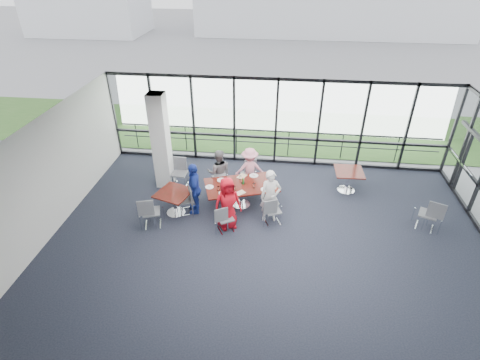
# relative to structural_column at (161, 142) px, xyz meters

# --- Properties ---
(floor) EXTENTS (12.00, 10.00, 0.02)m
(floor) POSITION_rel_structural_column_xyz_m (3.60, -3.00, -1.61)
(floor) COLOR black
(floor) RESTS_ON ground
(ceiling) EXTENTS (12.00, 10.00, 0.04)m
(ceiling) POSITION_rel_structural_column_xyz_m (3.60, -3.00, 1.60)
(ceiling) COLOR white
(ceiling) RESTS_ON ground
(wall_left) EXTENTS (0.10, 10.00, 3.20)m
(wall_left) POSITION_rel_structural_column_xyz_m (-2.40, -3.00, 0.00)
(wall_left) COLOR silver
(wall_left) RESTS_ON ground
(curtain_wall_back) EXTENTS (12.00, 0.10, 3.20)m
(curtain_wall_back) POSITION_rel_structural_column_xyz_m (3.60, 2.00, 0.00)
(curtain_wall_back) COLOR white
(curtain_wall_back) RESTS_ON ground
(exit_door) EXTENTS (0.12, 1.60, 2.10)m
(exit_door) POSITION_rel_structural_column_xyz_m (9.60, 0.75, -0.55)
(exit_door) COLOR black
(exit_door) RESTS_ON ground
(structural_column) EXTENTS (0.50, 0.50, 3.20)m
(structural_column) POSITION_rel_structural_column_xyz_m (0.00, 0.00, 0.00)
(structural_column) COLOR white
(structural_column) RESTS_ON ground
(apron) EXTENTS (80.00, 70.00, 0.02)m
(apron) POSITION_rel_structural_column_xyz_m (3.60, 7.00, -1.62)
(apron) COLOR gray
(apron) RESTS_ON ground
(grass_strip) EXTENTS (80.00, 5.00, 0.01)m
(grass_strip) POSITION_rel_structural_column_xyz_m (3.60, 5.00, -1.59)
(grass_strip) COLOR #2A581E
(grass_strip) RESTS_ON ground
(hangar_aux) EXTENTS (10.00, 6.00, 4.00)m
(hangar_aux) POSITION_rel_structural_column_xyz_m (-14.40, 25.00, 0.40)
(hangar_aux) COLOR silver
(hangar_aux) RESTS_ON ground
(guard_rail) EXTENTS (12.00, 0.06, 0.06)m
(guard_rail) POSITION_rel_structural_column_xyz_m (3.60, 2.60, -1.10)
(guard_rail) COLOR #2D2D33
(guard_rail) RESTS_ON ground
(main_table) EXTENTS (2.43, 1.81, 0.75)m
(main_table) POSITION_rel_structural_column_xyz_m (2.69, -0.90, -0.96)
(main_table) COLOR #3B180E
(main_table) RESTS_ON ground
(side_table_left) EXTENTS (1.19, 1.19, 0.75)m
(side_table_left) POSITION_rel_structural_column_xyz_m (0.77, -1.56, -0.95)
(side_table_left) COLOR #3B180E
(side_table_left) RESTS_ON ground
(side_table_right) EXTENTS (0.92, 0.92, 0.75)m
(side_table_right) POSITION_rel_structural_column_xyz_m (6.06, 0.32, -0.96)
(side_table_right) COLOR #3B180E
(side_table_right) RESTS_ON ground
(diner_near_left) EXTENTS (0.93, 0.82, 1.60)m
(diner_near_left) POSITION_rel_structural_column_xyz_m (2.43, -1.99, -0.80)
(diner_near_left) COLOR #B60B18
(diner_near_left) RESTS_ON ground
(diner_near_right) EXTENTS (0.67, 0.55, 1.63)m
(diner_near_right) POSITION_rel_structural_column_xyz_m (3.60, -1.53, -0.78)
(diner_near_right) COLOR silver
(diner_near_right) RESTS_ON ground
(diner_far_left) EXTENTS (0.81, 0.57, 1.53)m
(diner_far_left) POSITION_rel_structural_column_xyz_m (1.88, -0.26, -0.84)
(diner_far_left) COLOR slate
(diner_far_left) RESTS_ON ground
(diner_far_right) EXTENTS (1.04, 0.69, 1.49)m
(diner_far_right) POSITION_rel_structural_column_xyz_m (2.85, 0.07, -0.86)
(diner_far_right) COLOR pink
(diner_far_right) RESTS_ON ground
(diner_end) EXTENTS (0.74, 1.07, 1.65)m
(diner_end) POSITION_rel_structural_column_xyz_m (1.35, -1.38, -0.77)
(diner_end) COLOR navy
(diner_end) RESTS_ON ground
(chair_main_nl) EXTENTS (0.56, 0.56, 0.84)m
(chair_main_nl) POSITION_rel_structural_column_xyz_m (2.39, -2.18, -1.18)
(chair_main_nl) COLOR slate
(chair_main_nl) RESTS_ON ground
(chair_main_nr) EXTENTS (0.55, 0.55, 0.87)m
(chair_main_nr) POSITION_rel_structural_column_xyz_m (3.70, -1.67, -1.17)
(chair_main_nr) COLOR slate
(chair_main_nr) RESTS_ON ground
(chair_main_fl) EXTENTS (0.55, 0.55, 0.83)m
(chair_main_fl) POSITION_rel_structural_column_xyz_m (1.85, -0.05, -1.19)
(chair_main_fl) COLOR slate
(chair_main_fl) RESTS_ON ground
(chair_main_fr) EXTENTS (0.55, 0.55, 0.88)m
(chair_main_fr) POSITION_rel_structural_column_xyz_m (2.78, 0.22, -1.16)
(chair_main_fr) COLOR slate
(chair_main_fr) RESTS_ON ground
(chair_main_end) EXTENTS (0.58, 0.58, 0.90)m
(chair_main_end) POSITION_rel_structural_column_xyz_m (1.08, -1.46, -1.15)
(chair_main_end) COLOR slate
(chair_main_end) RESTS_ON ground
(chair_spare_la) EXTENTS (0.59, 0.59, 0.97)m
(chair_spare_la) POSITION_rel_structural_column_xyz_m (0.26, -2.21, -1.12)
(chair_spare_la) COLOR slate
(chair_spare_la) RESTS_ON ground
(chair_spare_lb) EXTENTS (0.50, 0.50, 0.96)m
(chair_spare_lb) POSITION_rel_structural_column_xyz_m (0.52, -0.04, -1.12)
(chair_spare_lb) COLOR slate
(chair_spare_lb) RESTS_ON ground
(chair_spare_r) EXTENTS (0.63, 0.63, 0.98)m
(chair_spare_r) POSITION_rel_structural_column_xyz_m (8.06, -1.40, -1.11)
(chair_spare_r) COLOR slate
(chair_spare_r) RESTS_ON ground
(plate_nl) EXTENTS (0.23, 0.23, 0.01)m
(plate_nl) POSITION_rel_structural_column_xyz_m (2.20, -1.43, -0.84)
(plate_nl) COLOR white
(plate_nl) RESTS_ON main_table
(plate_nr) EXTENTS (0.25, 0.25, 0.01)m
(plate_nr) POSITION_rel_structural_column_xyz_m (3.42, -1.09, -0.84)
(plate_nr) COLOR white
(plate_nr) RESTS_ON main_table
(plate_fl) EXTENTS (0.27, 0.27, 0.01)m
(plate_fl) POSITION_rel_structural_column_xyz_m (2.05, -0.72, -0.84)
(plate_fl) COLOR white
(plate_fl) RESTS_ON main_table
(plate_fr) EXTENTS (0.28, 0.28, 0.01)m
(plate_fr) POSITION_rel_structural_column_xyz_m (3.02, -0.34, -0.84)
(plate_fr) COLOR white
(plate_fr) RESTS_ON main_table
(plate_end) EXTENTS (0.25, 0.25, 0.01)m
(plate_end) POSITION_rel_structural_column_xyz_m (1.76, -1.15, -0.84)
(plate_end) COLOR white
(plate_end) RESTS_ON main_table
(tumbler_a) EXTENTS (0.08, 0.08, 0.15)m
(tumbler_a) POSITION_rel_structural_column_xyz_m (2.52, -1.26, -0.77)
(tumbler_a) COLOR white
(tumbler_a) RESTS_ON main_table
(tumbler_b) EXTENTS (0.07, 0.07, 0.15)m
(tumbler_b) POSITION_rel_structural_column_xyz_m (3.08, -1.03, -0.78)
(tumbler_b) COLOR white
(tumbler_b) RESTS_ON main_table
(tumbler_c) EXTENTS (0.06, 0.06, 0.13)m
(tumbler_c) POSITION_rel_structural_column_xyz_m (2.62, -0.59, -0.79)
(tumbler_c) COLOR white
(tumbler_c) RESTS_ON main_table
(tumbler_d) EXTENTS (0.07, 0.07, 0.13)m
(tumbler_d) POSITION_rel_structural_column_xyz_m (2.05, -1.30, -0.78)
(tumbler_d) COLOR white
(tumbler_d) RESTS_ON main_table
(menu_a) EXTENTS (0.34, 0.34, 0.00)m
(menu_a) POSITION_rel_structural_column_xyz_m (2.71, -1.34, -0.85)
(menu_a) COLOR silver
(menu_a) RESTS_ON main_table
(menu_b) EXTENTS (0.34, 0.27, 0.00)m
(menu_b) POSITION_rel_structural_column_xyz_m (3.61, -0.91, -0.85)
(menu_b) COLOR silver
(menu_b) RESTS_ON main_table
(menu_c) EXTENTS (0.33, 0.38, 0.00)m
(menu_c) POSITION_rel_structural_column_xyz_m (2.66, -0.41, -0.85)
(menu_c) COLOR silver
(menu_c) RESTS_ON main_table
(condiment_caddy) EXTENTS (0.10, 0.07, 0.04)m
(condiment_caddy) POSITION_rel_structural_column_xyz_m (2.73, -0.81, -0.83)
(condiment_caddy) COLOR black
(condiment_caddy) RESTS_ON main_table
(ketchup_bottle) EXTENTS (0.06, 0.06, 0.18)m
(ketchup_bottle) POSITION_rel_structural_column_xyz_m (2.72, -0.81, -0.76)
(ketchup_bottle) COLOR #B6200F
(ketchup_bottle) RESTS_ON main_table
(green_bottle) EXTENTS (0.05, 0.05, 0.20)m
(green_bottle) POSITION_rel_structural_column_xyz_m (2.74, -0.87, -0.75)
(green_bottle) COLOR #1D6D24
(green_bottle) RESTS_ON main_table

